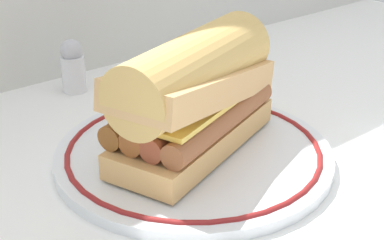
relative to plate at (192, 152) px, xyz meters
name	(u,v)px	position (x,y,z in m)	size (l,w,h in m)	color
ground_plane	(184,163)	(-0.01, 0.00, -0.01)	(1.50, 1.50, 0.00)	white
plate	(192,152)	(0.00, 0.00, 0.00)	(0.29, 0.29, 0.01)	white
sausage_sandwich	(192,93)	(0.00, 0.00, 0.07)	(0.22, 0.15, 0.12)	tan
salt_shaker	(73,66)	(-0.01, 0.24, 0.03)	(0.03, 0.03, 0.07)	white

